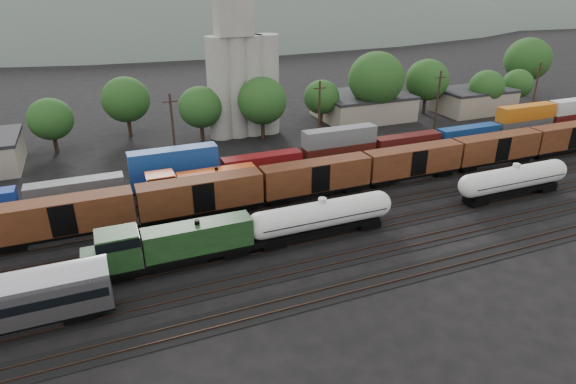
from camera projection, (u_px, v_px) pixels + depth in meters
name	position (u px, v px, depth m)	size (l,w,h in m)	color
ground	(307.00, 218.00, 59.51)	(600.00, 600.00, 0.00)	black
tracks	(307.00, 218.00, 59.49)	(180.00, 33.20, 0.20)	black
green_locomotive	(167.00, 245.00, 48.01)	(18.41, 3.25, 4.87)	black
tank_car_a	(322.00, 216.00, 53.98)	(17.69, 3.17, 4.64)	silver
tank_car_b	(514.00, 179.00, 63.78)	(17.66, 3.16, 4.63)	silver
orange_locomotive	(195.00, 184.00, 62.91)	(17.36, 2.89, 4.34)	black
boxcar_string	(366.00, 168.00, 66.32)	(153.60, 2.90, 4.20)	black
container_wall	(353.00, 147.00, 76.21)	(187.83, 2.60, 5.80)	black
grain_silo	(242.00, 74.00, 86.44)	(13.40, 5.00, 29.00)	#A2A095
industrial_sheds	(262.00, 121.00, 90.52)	(119.38, 17.26, 5.10)	#9E937F
tree_band	(225.00, 96.00, 87.23)	(167.77, 22.98, 14.12)	black
utility_poles	(250.00, 124.00, 75.54)	(122.20, 0.36, 12.00)	black
distant_hills	(168.00, 62.00, 295.73)	(860.00, 286.00, 130.00)	#59665B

